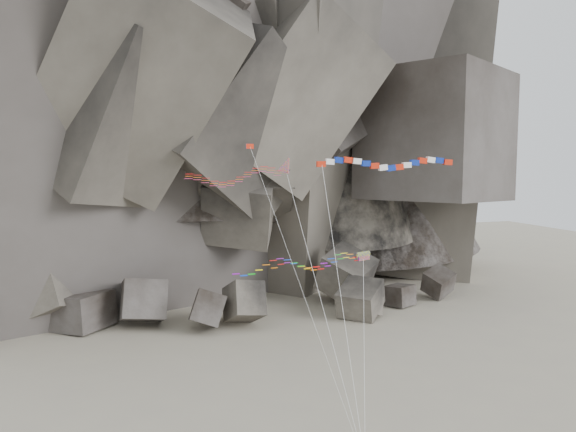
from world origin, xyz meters
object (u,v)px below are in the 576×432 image
object	(u,v)px
banner_kite	(386,164)
pennant_kite	(271,206)
delta_kite	(232,176)
parafoil_kite	(297,264)

from	to	relation	value
banner_kite	pennant_kite	world-z (taller)	pennant_kite
pennant_kite	delta_kite	bearing A→B (deg)	112.14
delta_kite	pennant_kite	world-z (taller)	pennant_kite
parafoil_kite	pennant_kite	distance (m)	7.43
pennant_kite	banner_kite	bearing A→B (deg)	6.87
banner_kite	pennant_kite	bearing A→B (deg)	-165.86
parafoil_kite	pennant_kite	world-z (taller)	pennant_kite
delta_kite	banner_kite	distance (m)	13.04
banner_kite	parafoil_kite	size ratio (longest dim) A/B	1.64
parafoil_kite	pennant_kite	bearing A→B (deg)	-131.47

